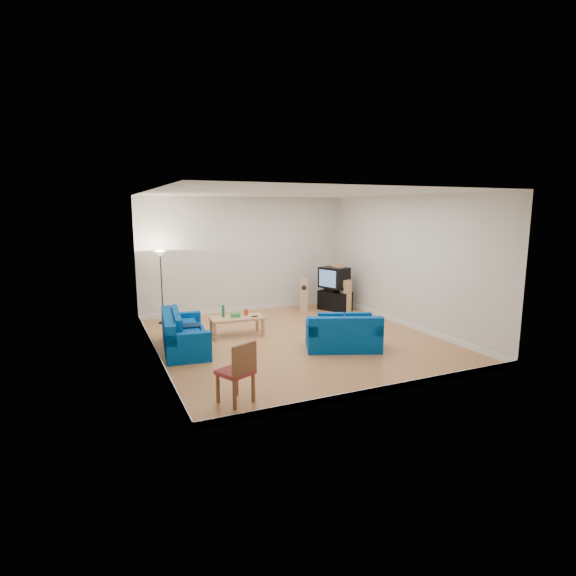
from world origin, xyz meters
name	(u,v)px	position (x,y,z in m)	size (l,w,h in m)	color
room	(296,271)	(0.00, 0.00, 1.54)	(6.01, 6.51, 3.21)	#965A2E
sofa_three_seat	(182,336)	(-2.43, 0.30, 0.28)	(1.05, 2.02, 0.75)	navy
sofa_loveseat	(343,336)	(0.60, -1.05, 0.28)	(1.70, 1.35, 0.75)	navy
coffee_table	(237,319)	(-1.09, 0.84, 0.38)	(1.24, 0.70, 0.43)	tan
bottle	(223,311)	(-1.37, 0.95, 0.57)	(0.06, 0.06, 0.28)	#197233
tissue_box	(236,315)	(-1.11, 0.85, 0.48)	(0.23, 0.12, 0.09)	green
red_canister	(246,312)	(-0.82, 0.95, 0.50)	(0.10, 0.10, 0.13)	red
remote	(255,316)	(-0.70, 0.70, 0.44)	(0.15, 0.05, 0.02)	black
tv_stand	(335,301)	(2.30, 2.24, 0.27)	(0.90, 0.50, 0.55)	black
av_receiver	(334,289)	(2.28, 2.28, 0.60)	(0.47, 0.38, 0.11)	black
television	(334,278)	(2.25, 2.23, 0.95)	(0.77, 0.90, 0.58)	black
centre_speaker	(337,265)	(2.35, 2.23, 1.31)	(0.39, 0.16, 0.14)	tan
speaker_left	(304,294)	(1.44, 2.51, 0.47)	(0.32, 0.34, 0.94)	tan
speaker_right	(346,296)	(2.45, 1.91, 0.46)	(0.31, 0.26, 0.92)	tan
floor_lamp	(161,264)	(-2.45, 2.70, 1.52)	(0.32, 0.32, 1.84)	black
dining_chair	(238,370)	(-2.18, -2.68, 0.53)	(0.60, 0.60, 0.95)	brown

